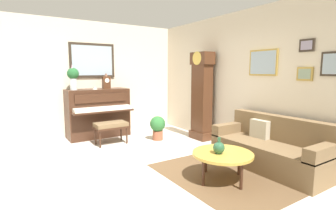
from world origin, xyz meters
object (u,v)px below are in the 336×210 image
(piano, at_px, (98,113))
(piano_bench, at_px, (111,126))
(coffee_table, at_px, (223,155))
(green_jug, at_px, (219,148))
(couch, at_px, (271,149))
(mantel_clock, at_px, (106,82))
(potted_plant, at_px, (158,126))
(flower_vase, at_px, (73,76))
(teacup, at_px, (95,88))
(grandfather_clock, at_px, (202,98))

(piano, distance_m, piano_bench, 0.81)
(coffee_table, xyz_separation_m, green_jug, (0.00, -0.08, 0.12))
(coffee_table, bearing_deg, piano_bench, -165.41)
(couch, relative_size, coffee_table, 2.16)
(coffee_table, xyz_separation_m, mantel_clock, (-3.48, -0.50, 0.95))
(couch, bearing_deg, mantel_clock, -156.16)
(coffee_table, height_order, potted_plant, potted_plant)
(piano, distance_m, flower_vase, 1.04)
(piano, bearing_deg, flower_vase, -89.88)
(couch, distance_m, teacup, 3.99)
(coffee_table, relative_size, green_jug, 3.67)
(piano_bench, height_order, couch, couch)
(coffee_table, bearing_deg, piano, -168.23)
(piano_bench, xyz_separation_m, coffee_table, (2.69, 0.70, -0.02))
(potted_plant, bearing_deg, teacup, -129.35)
(piano, xyz_separation_m, couch, (3.53, 1.78, -0.28))
(piano, relative_size, coffee_table, 1.64)
(piano, height_order, teacup, teacup)
(grandfather_clock, xyz_separation_m, green_jug, (1.95, -1.32, -0.46))
(mantel_clock, xyz_separation_m, potted_plant, (1.05, 0.83, -1.02))
(mantel_clock, distance_m, teacup, 0.37)
(piano, height_order, flower_vase, flower_vase)
(couch, relative_size, mantel_clock, 5.00)
(piano_bench, distance_m, couch, 3.26)
(piano_bench, bearing_deg, couch, 32.73)
(piano_bench, distance_m, grandfather_clock, 2.15)
(piano, relative_size, potted_plant, 2.57)
(piano, xyz_separation_m, grandfather_clock, (1.52, 1.97, 0.37))
(couch, distance_m, flower_vase, 4.38)
(grandfather_clock, bearing_deg, piano_bench, -110.75)
(mantel_clock, relative_size, flower_vase, 0.66)
(coffee_table, distance_m, green_jug, 0.14)
(piano_bench, bearing_deg, grandfather_clock, 69.25)
(coffee_table, distance_m, mantel_clock, 3.64)
(coffee_table, bearing_deg, mantel_clock, -171.86)
(green_jug, bearing_deg, couch, 87.59)
(piano_bench, xyz_separation_m, potted_plant, (0.26, 1.03, -0.08))
(grandfather_clock, height_order, couch, grandfather_clock)
(coffee_table, xyz_separation_m, teacup, (-3.36, -0.81, 0.80))
(green_jug, xyz_separation_m, potted_plant, (-2.43, 0.41, -0.19))
(grandfather_clock, bearing_deg, green_jug, -34.11)
(coffee_table, bearing_deg, flower_vase, -159.93)
(grandfather_clock, height_order, flower_vase, grandfather_clock)
(piano, bearing_deg, piano_bench, 1.77)
(grandfather_clock, relative_size, coffee_table, 2.31)
(teacup, height_order, green_jug, teacup)
(piano_bench, bearing_deg, green_jug, 12.97)
(piano, distance_m, mantel_clock, 0.78)
(grandfather_clock, distance_m, potted_plant, 1.21)
(piano, relative_size, couch, 0.76)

